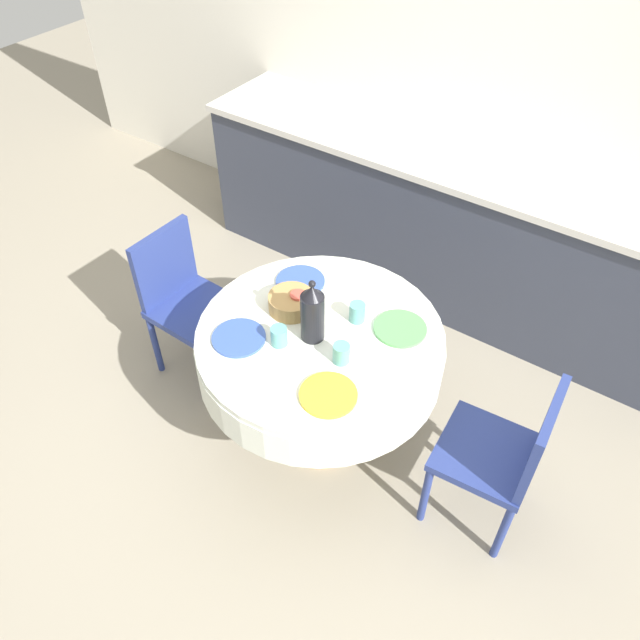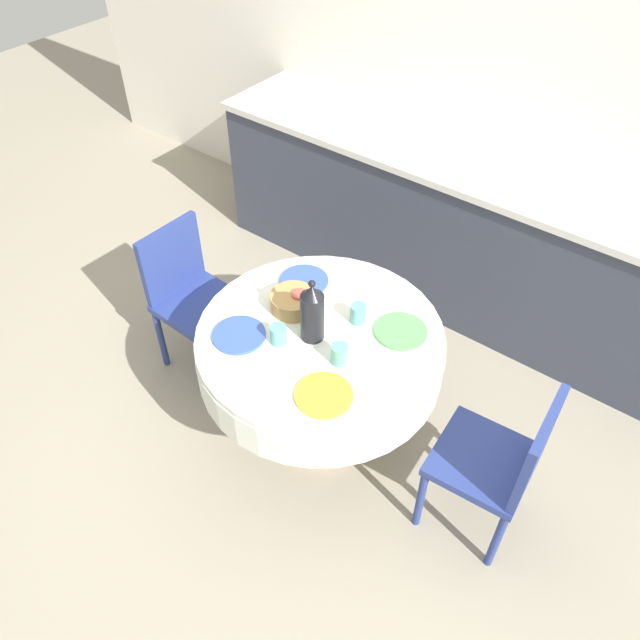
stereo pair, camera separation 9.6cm
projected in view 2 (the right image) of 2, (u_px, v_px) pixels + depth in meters
The scene contains 16 objects.
ground_plane at pixel (320, 433), 3.25m from camera, with size 12.00×12.00×0.00m, color #9E937F.
wall_back at pixel (517, 78), 3.34m from camera, with size 7.00×0.05×2.60m.
kitchen_counter at pixel (462, 233), 3.72m from camera, with size 3.24×0.64×0.95m.
dining_table at pixel (320, 353), 2.83m from camera, with size 1.11×1.11×0.74m.
chair_left at pixel (501, 461), 2.57m from camera, with size 0.43×0.43×0.85m.
chair_right at pixel (190, 293), 3.32m from camera, with size 0.41×0.41×0.85m.
plate_near_left at pixel (239, 335), 2.72m from camera, with size 0.24×0.24×0.01m, color #3856AD.
cup_near_left at pixel (278, 335), 2.67m from camera, with size 0.07×0.07×0.09m, color #5BA39E.
plate_near_right at pixel (324, 395), 2.48m from camera, with size 0.24×0.24×0.01m, color yellow.
cup_near_right at pixel (339, 354), 2.58m from camera, with size 0.07×0.07×0.09m, color #5BA39E.
plate_far_left at pixel (304, 281), 2.98m from camera, with size 0.24×0.24×0.01m, color #3856AD.
cup_far_left at pixel (300, 301), 2.82m from camera, with size 0.07×0.07×0.09m, color #CC4C3D.
plate_far_right at pixel (401, 331), 2.73m from camera, with size 0.24×0.24×0.01m, color #5BA85B.
cup_far_right at pixel (358, 314), 2.76m from camera, with size 0.07×0.07×0.09m, color #5BA39E.
coffee_carafe at pixel (312, 313), 2.63m from camera, with size 0.10×0.10×0.32m.
bread_basket at pixel (293, 301), 2.83m from camera, with size 0.21×0.21×0.08m, color #AD844C.
Camera 2 is at (1.18, -1.53, 2.68)m, focal length 35.00 mm.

